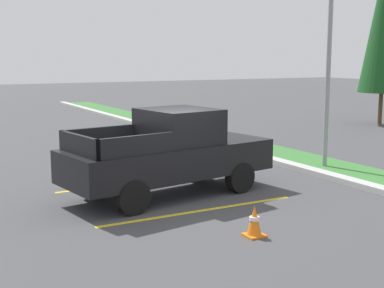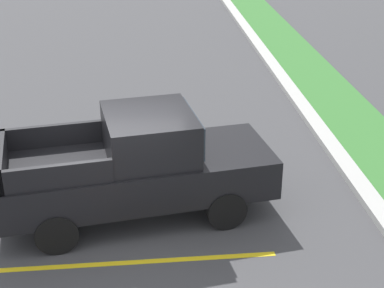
{
  "view_description": "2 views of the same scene",
  "coord_description": "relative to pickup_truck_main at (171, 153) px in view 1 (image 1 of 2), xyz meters",
  "views": [
    {
      "loc": [
        10.6,
        -5.25,
        3.31
      ],
      "look_at": [
        0.21,
        0.44,
        1.38
      ],
      "focal_mm": 49.35,
      "sensor_mm": 36.0,
      "label": 1
    },
    {
      "loc": [
        9.04,
        0.4,
        6.16
      ],
      "look_at": [
        -1.11,
        1.41,
        1.25
      ],
      "focal_mm": 54.05,
      "sensor_mm": 36.0,
      "label": 2
    }
  ],
  "objects": [
    {
      "name": "pickup_truck_main",
      "position": [
        0.0,
        0.0,
        0.0
      ],
      "size": [
        2.66,
        5.45,
        2.1
      ],
      "color": "black",
      "rests_on": "ground"
    },
    {
      "name": "curb_strip",
      "position": [
        0.66,
        4.66,
        -0.97
      ],
      "size": [
        56.0,
        0.4,
        0.15
      ],
      "primitive_type": "cube",
      "color": "#B2B2AD",
      "rests_on": "ground"
    },
    {
      "name": "traffic_cone",
      "position": [
        3.49,
        0.01,
        -0.75
      ],
      "size": [
        0.36,
        0.36,
        0.6
      ],
      "color": "orange",
      "rests_on": "ground"
    },
    {
      "name": "grass_median",
      "position": [
        0.66,
        5.76,
        -1.01
      ],
      "size": [
        56.0,
        1.8,
        0.06
      ],
      "primitive_type": "cube",
      "color": "#387533",
      "rests_on": "ground"
    },
    {
      "name": "parking_line_near",
      "position": [
        -1.54,
        -0.05,
        -1.04
      ],
      "size": [
        0.12,
        4.8,
        0.01
      ],
      "primitive_type": "cube",
      "color": "yellow",
      "rests_on": "ground"
    },
    {
      "name": "parking_line_far",
      "position": [
        1.56,
        -0.05,
        -1.04
      ],
      "size": [
        0.12,
        4.8,
        0.01
      ],
      "primitive_type": "cube",
      "color": "yellow",
      "rests_on": "ground"
    },
    {
      "name": "ground_plane",
      "position": [
        0.66,
        -0.34,
        -1.04
      ],
      "size": [
        120.0,
        120.0,
        0.0
      ],
      "primitive_type": "plane",
      "color": "#424244"
    },
    {
      "name": "street_light",
      "position": [
        -0.65,
        5.39,
        2.51
      ],
      "size": [
        0.24,
        1.49,
        6.03
      ],
      "color": "gray",
      "rests_on": "ground"
    }
  ]
}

